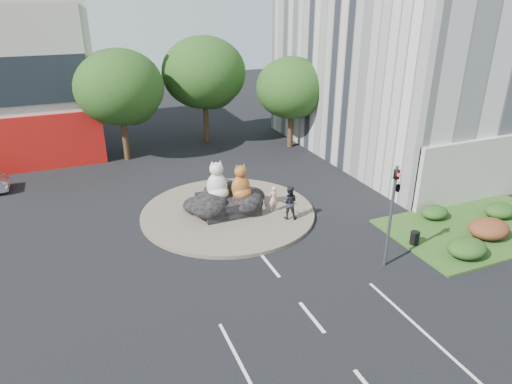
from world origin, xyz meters
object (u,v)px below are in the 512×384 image
pedestrian_pink (273,199)px  pedestrian_dark (289,202)px  cat_tabby (241,181)px  kitten_white (262,204)px  cat_white (217,180)px  kitten_calico (210,213)px  litter_bin (415,238)px

pedestrian_pink → pedestrian_dark: size_ratio=0.79×
cat_tabby → pedestrian_pink: 2.19m
cat_tabby → pedestrian_pink: size_ratio=1.35×
cat_tabby → kitten_white: 2.01m
pedestrian_dark → cat_white: bearing=-5.0°
pedestrian_dark → pedestrian_pink: bearing=-42.3°
kitten_white → pedestrian_dark: pedestrian_dark is taller
cat_white → cat_tabby: size_ratio=1.09×
kitten_calico → litter_bin: 10.81m
cat_tabby → kitten_white: (1.23, -0.19, -1.58)m
cat_white → pedestrian_dark: (3.43, -2.25, -1.05)m
kitten_white → pedestrian_pink: size_ratio=0.46×
kitten_white → litter_bin: 8.55m
kitten_calico → litter_bin: (8.80, -6.26, -0.24)m
cat_white → pedestrian_dark: cat_white is taller
cat_white → cat_tabby: cat_white is taller
cat_tabby → pedestrian_pink: (1.77, -0.55, -1.16)m
litter_bin → pedestrian_pink: bearing=129.9°
kitten_white → cat_white: bearing=122.5°
cat_white → pedestrian_dark: bearing=-22.0°
pedestrian_dark → cat_tabby: bearing=-10.3°
pedestrian_pink → kitten_white: bearing=-41.0°
cat_white → litter_bin: 10.93m
litter_bin → pedestrian_dark: bearing=133.6°
cat_tabby → pedestrian_pink: cat_tabby is taller
pedestrian_dark → litter_bin: pedestrian_dark is taller
cat_white → litter_bin: bearing=-30.2°
pedestrian_pink → litter_bin: (5.08, -6.08, -0.51)m
cat_white → cat_tabby: (1.24, -0.50, -0.10)m
kitten_calico → pedestrian_pink: bearing=46.1°
cat_white → pedestrian_pink: size_ratio=1.47×
kitten_calico → pedestrian_dark: (4.14, -1.38, 0.47)m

